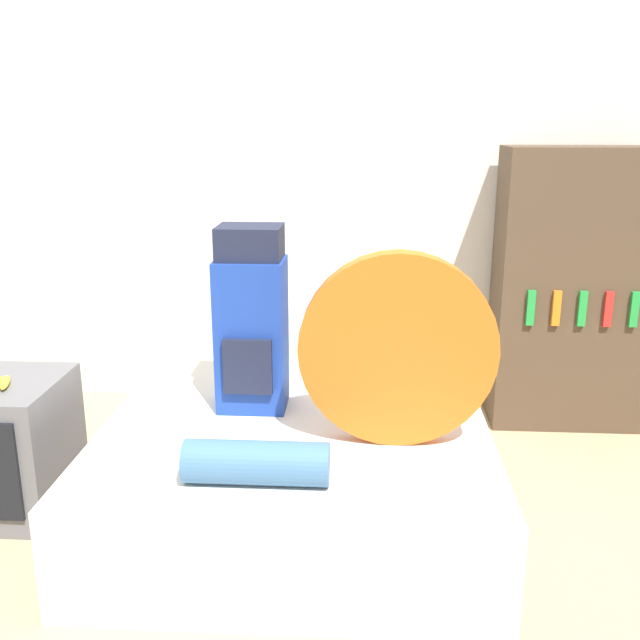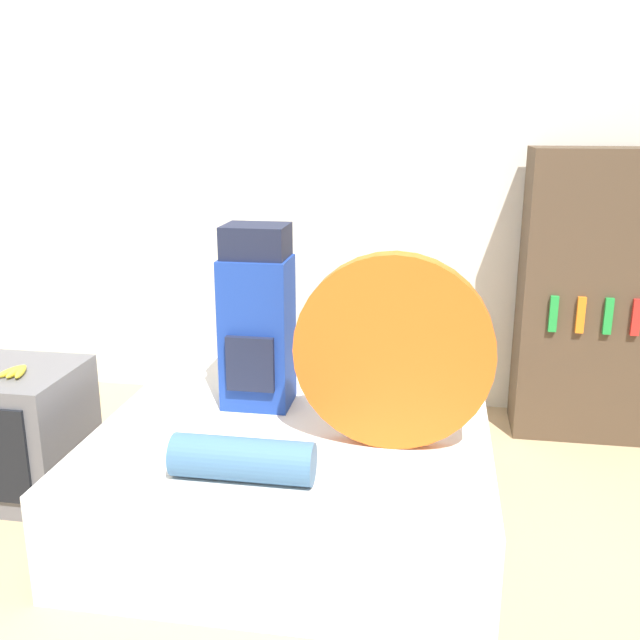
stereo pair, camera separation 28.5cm
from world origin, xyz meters
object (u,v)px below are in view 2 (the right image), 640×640
object	(u,v)px
backpack	(257,320)
sleeping_roll	(243,459)
television	(10,431)
bookshelf	(601,297)
tent_bag	(393,352)

from	to	relation	value
backpack	sleeping_roll	distance (m)	0.76
sleeping_roll	television	xyz separation A→B (m)	(-1.24, 0.50, -0.21)
bookshelf	sleeping_roll	bearing A→B (deg)	-132.81
tent_bag	bookshelf	bearing A→B (deg)	51.22
backpack	sleeping_roll	xyz separation A→B (m)	(0.12, -0.69, -0.31)
tent_bag	backpack	bearing A→B (deg)	152.34
sleeping_roll	television	world-z (taller)	television
sleeping_roll	tent_bag	bearing A→B (deg)	36.65
tent_bag	television	bearing A→B (deg)	175.49
backpack	sleeping_roll	world-z (taller)	backpack
tent_bag	sleeping_roll	size ratio (longest dim) A/B	1.50
tent_bag	bookshelf	distance (m)	1.60
backpack	bookshelf	world-z (taller)	bookshelf
tent_bag	sleeping_roll	world-z (taller)	tent_bag
television	bookshelf	bearing A→B (deg)	22.13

